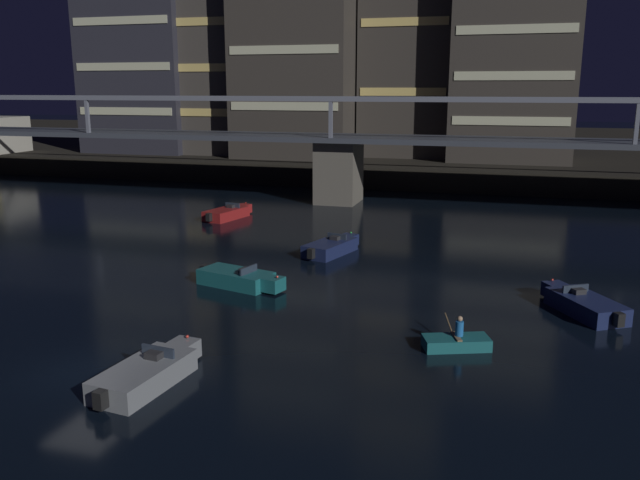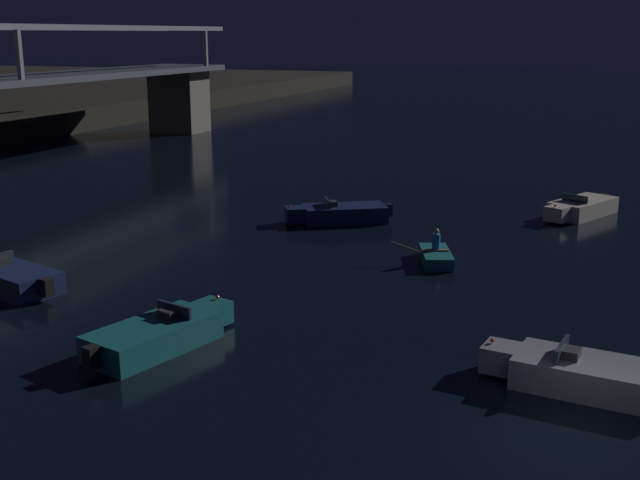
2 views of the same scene
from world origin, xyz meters
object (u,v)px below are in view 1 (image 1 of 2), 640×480
Objects in this scene: speedboat_mid_right at (239,279)px; speedboat_far_left at (148,373)px; speedboat_near_center at (583,304)px; speedboat_mid_left at (332,247)px; tower_west_low at (144,45)px; speedboat_mid_center at (228,213)px; tower_west_tall at (221,47)px; tower_east_low at (514,53)px; tower_central at (302,25)px; dinghy_with_paddler at (456,342)px; river_bridge at (339,152)px.

speedboat_mid_right is 11.72m from speedboat_far_left.
speedboat_mid_left is at bearing 151.62° from speedboat_near_center.
speedboat_mid_right is at bearing -55.28° from tower_west_low.
tower_west_tall is at bearing 114.33° from speedboat_mid_center.
speedboat_mid_left is (-10.34, -38.25, -13.37)m from tower_east_low.
tower_central is at bearing 102.08° from speedboat_far_left.
speedboat_near_center is at bearing 1.63° from speedboat_mid_right.
speedboat_mid_center is 1.00× the size of speedboat_mid_right.
tower_west_tall is 49.25m from speedboat_mid_left.
tower_west_low reaches higher than tower_west_tall.
tower_west_tall reaches higher than speedboat_mid_center.
tower_west_tall is 5.06× the size of speedboat_mid_right.
tower_west_low is 9.44× the size of dinghy_with_paddler.
tower_west_low is 9.69m from tower_west_tall.
speedboat_mid_left is 0.99× the size of speedboat_far_left.
river_bridge is at bearing 125.08° from speedboat_near_center.
tower_west_tall reaches higher than speedboat_near_center.
speedboat_mid_center is 29.85m from speedboat_far_left.
speedboat_mid_left is at bearing -57.93° from tower_west_tall.
speedboat_mid_center is (-10.85, 8.66, 0.00)m from speedboat_mid_left.
tower_west_low reaches higher than tower_east_low.
tower_west_low is at bearing 147.83° from river_bridge.
tower_east_low is (44.65, 0.91, -1.57)m from tower_west_low.
river_bridge is 38.43m from speedboat_far_left.
speedboat_mid_center is (23.46, -28.68, -14.94)m from tower_west_low.
speedboat_far_left is 11.89m from dinghy_with_paddler.
dinghy_with_paddler is (8.71, -13.47, -0.14)m from speedboat_mid_left.
speedboat_far_left is at bearing -101.49° from tower_east_low.
tower_west_tall reaches higher than speedboat_mid_right.
tower_east_low is at bearing 74.07° from speedboat_mid_right.
speedboat_mid_center is at bearing 115.55° from speedboat_mid_right.
tower_central is 49.90m from speedboat_mid_right.
river_bridge is 34.70m from dinghy_with_paddler.
river_bridge is 3.78× the size of tower_west_low.
tower_east_low is at bearing -2.56° from tower_west_tall.
speedboat_mid_center is (-21.19, -29.59, -13.37)m from tower_east_low.
tower_central reaches higher than river_bridge.
speedboat_near_center is 0.93× the size of speedboat_far_left.
river_bridge is 19.23× the size of speedboat_far_left.
tower_east_low is at bearing 74.88° from speedboat_mid_left.
speedboat_far_left is 1.86× the size of dinghy_with_paddler.
speedboat_near_center is at bearing 48.20° from dinghy_with_paddler.
tower_east_low reaches higher than speedboat_far_left.
speedboat_mid_left is (-13.99, 7.56, 0.00)m from speedboat_near_center.
tower_west_low reaches higher than speedboat_mid_center.
tower_west_tall is 5.01× the size of speedboat_far_left.
tower_west_tall is 5.07× the size of speedboat_mid_left.
dinghy_with_paddler is (-1.63, -51.71, -13.51)m from tower_east_low.
tower_west_low is (-30.06, 18.91, 10.78)m from river_bridge.
speedboat_near_center is 29.67m from speedboat_mid_center.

